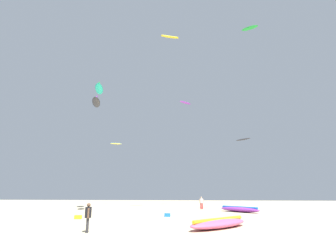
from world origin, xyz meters
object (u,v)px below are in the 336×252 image
object	(u,v)px
kite_grounded_near	(219,223)
kite_grounded_mid	(239,209)
kite_aloft_3	(243,139)
gear_bag	(78,217)
kite_aloft_2	(99,89)
person_foreground	(88,215)
kite_aloft_6	(250,28)
kite_aloft_5	(116,144)
cooler_box	(167,215)
kite_aloft_0	(185,103)
person_midground	(201,202)
kite_aloft_1	(170,37)
kite_aloft_4	(96,102)

from	to	relation	value
kite_grounded_near	kite_grounded_mid	world-z (taller)	kite_grounded_mid
kite_aloft_3	gear_bag	bearing A→B (deg)	-128.56
gear_bag	kite_aloft_2	world-z (taller)	kite_aloft_2
gear_bag	kite_grounded_mid	bearing A→B (deg)	31.10
person_foreground	kite_grounded_mid	bearing A→B (deg)	32.49
kite_grounded_mid	kite_aloft_3	size ratio (longest dim) A/B	1.87
person_foreground	kite_aloft_6	world-z (taller)	kite_aloft_6
kite_aloft_5	cooler_box	bearing A→B (deg)	-62.35
kite_aloft_0	person_midground	bearing A→B (deg)	-73.47
kite_grounded_near	gear_bag	distance (m)	12.57
gear_bag	kite_aloft_2	xyz separation A→B (m)	(-1.33, 6.61, 14.48)
cooler_box	kite_aloft_0	bearing A→B (deg)	85.07
kite_aloft_1	kite_aloft_5	size ratio (longest dim) A/B	1.34
kite_grounded_mid	kite_aloft_6	size ratio (longest dim) A/B	2.41
kite_aloft_5	kite_aloft_6	world-z (taller)	kite_aloft_6
kite_grounded_near	kite_aloft_6	distance (m)	26.00
cooler_box	kite_aloft_4	world-z (taller)	kite_aloft_4
kite_aloft_4	kite_aloft_5	size ratio (longest dim) A/B	2.10
kite_aloft_1	person_midground	bearing A→B (deg)	20.22
cooler_box	kite_aloft_6	size ratio (longest dim) A/B	0.27
person_foreground	kite_aloft_0	size ratio (longest dim) A/B	0.68
kite_grounded_near	kite_grounded_mid	distance (m)	14.64
kite_aloft_0	kite_aloft_2	distance (m)	17.75
person_midground	kite_grounded_mid	world-z (taller)	person_midground
kite_grounded_mid	kite_aloft_2	world-z (taller)	kite_aloft_2
kite_grounded_mid	kite_aloft_4	xyz separation A→B (m)	(-18.94, 2.87, 14.51)
person_foreground	kite_aloft_1	xyz separation A→B (m)	(3.30, 19.84, 24.06)
person_foreground	person_midground	world-z (taller)	person_foreground
kite_aloft_0	kite_aloft_5	distance (m)	15.24
kite_aloft_1	kite_aloft_4	size ratio (longest dim) A/B	0.64
kite_aloft_1	person_foreground	bearing A→B (deg)	-99.44
person_midground	kite_grounded_mid	distance (m)	6.27
person_midground	kite_aloft_4	bearing A→B (deg)	97.97
person_midground	gear_bag	world-z (taller)	person_midground
person_midground	person_foreground	bearing A→B (deg)	162.07
person_midground	kite_aloft_0	world-z (taller)	kite_aloft_0
person_midground	kite_aloft_5	bearing A→B (deg)	54.96
kite_aloft_3	kite_aloft_5	bearing A→B (deg)	177.56
kite_grounded_mid	kite_aloft_3	distance (m)	18.84
kite_grounded_mid	kite_aloft_1	bearing A→B (deg)	159.13
cooler_box	kite_grounded_mid	bearing A→B (deg)	39.76
person_midground	kite_aloft_4	distance (m)	20.35
kite_aloft_1	cooler_box	bearing A→B (deg)	-87.14
kite_grounded_mid	kite_aloft_3	xyz separation A→B (m)	(3.87, 14.81, 10.98)
kite_grounded_mid	gear_bag	bearing A→B (deg)	-148.90
person_foreground	kite_grounded_near	distance (m)	8.26
kite_aloft_2	person_foreground	bearing A→B (deg)	-70.26
person_midground	kite_grounded_near	size ratio (longest dim) A/B	0.32
person_foreground	kite_aloft_5	size ratio (longest dim) A/B	0.76
person_foreground	gear_bag	distance (m)	8.41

